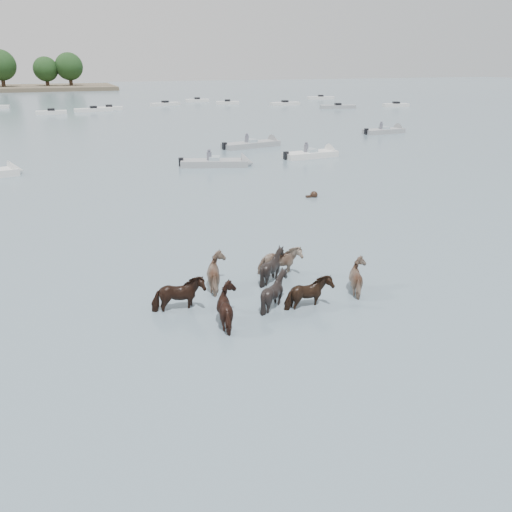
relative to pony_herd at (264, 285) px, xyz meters
name	(u,v)px	position (x,y,z in m)	size (l,w,h in m)	color
ground	(336,300)	(2.14, -1.10, -0.42)	(400.00, 400.00, 0.00)	slate
pony_herd	(264,285)	(0.00, 0.00, 0.00)	(7.68, 4.29, 1.42)	black
swimming_pony	(313,195)	(7.80, 11.54, -0.32)	(0.72, 0.44, 0.44)	black
motorboat_b	(225,163)	(5.88, 22.46, -0.20)	(5.69, 3.24, 1.92)	gray
motorboat_c	(258,144)	(11.75, 30.39, -0.20)	(6.27, 2.71, 1.92)	gray
motorboat_d	(318,154)	(14.35, 23.46, -0.19)	(5.30, 2.05, 1.92)	silver
motorboat_e	(389,131)	(28.84, 34.10, -0.20)	(5.44, 1.97, 1.92)	gray
distant_flotilla	(107,108)	(2.61, 74.61, -0.16)	(101.11, 25.71, 0.93)	silver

